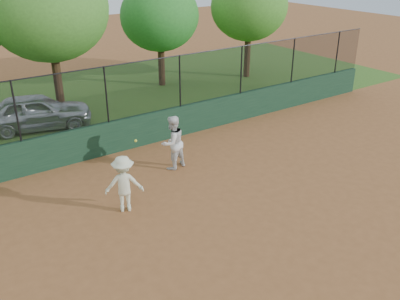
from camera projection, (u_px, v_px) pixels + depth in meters
ground at (222, 225)px, 11.99m from camera, size 80.00×80.00×0.00m
back_wall at (123, 135)px, 16.23m from camera, size 26.00×0.20×1.20m
grass_strip at (68, 106)px, 20.97m from camera, size 36.00×12.00×0.01m
parked_car at (36, 112)px, 18.09m from camera, size 4.61×2.78×1.47m
player_second at (173, 143)px, 14.76m from camera, size 1.02×0.86×1.85m
player_main at (124, 184)px, 12.37m from camera, size 1.24×1.01×2.17m
fence_assembly at (119, 92)px, 15.54m from camera, size 26.00×0.06×2.00m
tree_2 at (48, 9)px, 18.07m from camera, size 4.98×4.53×6.70m
tree_3 at (160, 16)px, 22.74m from camera, size 4.13×3.76×5.40m
tree_4 at (249, 6)px, 24.21m from camera, size 4.36×3.96×5.80m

